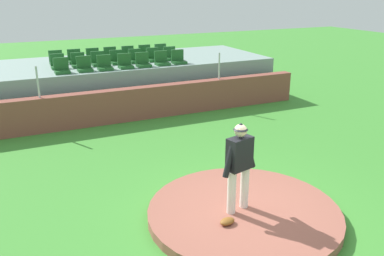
% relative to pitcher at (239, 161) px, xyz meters
% --- Properties ---
extents(ground_plane, '(60.00, 60.00, 0.00)m').
position_rel_pitcher_xyz_m(ground_plane, '(0.13, -0.03, -1.21)').
color(ground_plane, '#3F8D32').
extents(pitchers_mound, '(3.74, 3.74, 0.19)m').
position_rel_pitcher_xyz_m(pitchers_mound, '(0.13, -0.03, -1.12)').
color(pitchers_mound, '#9A5748').
rests_on(pitchers_mound, ground_plane).
extents(pitcher, '(0.83, 0.37, 1.77)m').
position_rel_pitcher_xyz_m(pitcher, '(0.00, 0.00, 0.00)').
color(pitcher, white).
rests_on(pitcher, pitchers_mound).
extents(baseball, '(0.07, 0.07, 0.07)m').
position_rel_pitcher_xyz_m(baseball, '(0.52, 0.66, -0.99)').
color(baseball, white).
rests_on(baseball, pitchers_mound).
extents(fielding_glove, '(0.33, 0.26, 0.11)m').
position_rel_pitcher_xyz_m(fielding_glove, '(-0.43, -0.36, -0.97)').
color(fielding_glove, brown).
rests_on(fielding_glove, pitchers_mound).
extents(brick_barrier, '(12.43, 0.40, 1.09)m').
position_rel_pitcher_xyz_m(brick_barrier, '(0.13, 6.81, -0.67)').
color(brick_barrier, brown).
rests_on(brick_barrier, ground_plane).
extents(fence_post_left, '(0.06, 0.06, 0.95)m').
position_rel_pitcher_xyz_m(fence_post_left, '(-2.87, 6.81, 0.36)').
color(fence_post_left, silver).
rests_on(fence_post_left, brick_barrier).
extents(fence_post_right, '(0.06, 0.06, 0.95)m').
position_rel_pitcher_xyz_m(fence_post_right, '(3.27, 6.81, 0.36)').
color(fence_post_right, silver).
rests_on(fence_post_right, brick_barrier).
extents(bleacher_platform, '(12.00, 4.20, 1.54)m').
position_rel_pitcher_xyz_m(bleacher_platform, '(0.13, 9.59, -0.44)').
color(bleacher_platform, gray).
rests_on(bleacher_platform, ground_plane).
extents(stadium_chair_0, '(0.48, 0.44, 0.50)m').
position_rel_pitcher_xyz_m(stadium_chair_0, '(-1.99, 8.04, 0.48)').
color(stadium_chair_0, '#215A27').
rests_on(stadium_chair_0, bleacher_platform).
extents(stadium_chair_1, '(0.48, 0.44, 0.50)m').
position_rel_pitcher_xyz_m(stadium_chair_1, '(-1.25, 8.05, 0.48)').
color(stadium_chair_1, '#215A27').
rests_on(stadium_chair_1, bleacher_platform).
extents(stadium_chair_2, '(0.48, 0.44, 0.50)m').
position_rel_pitcher_xyz_m(stadium_chair_2, '(-0.57, 8.00, 0.48)').
color(stadium_chair_2, '#215A27').
rests_on(stadium_chair_2, bleacher_platform).
extents(stadium_chair_3, '(0.48, 0.44, 0.50)m').
position_rel_pitcher_xyz_m(stadium_chair_3, '(0.16, 8.00, 0.48)').
color(stadium_chair_3, '#215A27').
rests_on(stadium_chair_3, bleacher_platform).
extents(stadium_chair_4, '(0.48, 0.44, 0.50)m').
position_rel_pitcher_xyz_m(stadium_chair_4, '(0.81, 8.00, 0.48)').
color(stadium_chair_4, '#215A27').
rests_on(stadium_chair_4, bleacher_platform).
extents(stadium_chair_5, '(0.48, 0.44, 0.50)m').
position_rel_pitcher_xyz_m(stadium_chair_5, '(1.55, 8.04, 0.48)').
color(stadium_chair_5, '#215A27').
rests_on(stadium_chair_5, bleacher_platform).
extents(stadium_chair_6, '(0.48, 0.44, 0.50)m').
position_rel_pitcher_xyz_m(stadium_chair_6, '(2.21, 8.05, 0.48)').
color(stadium_chair_6, '#215A27').
rests_on(stadium_chair_6, bleacher_platform).
extents(stadium_chair_7, '(0.48, 0.44, 0.50)m').
position_rel_pitcher_xyz_m(stadium_chair_7, '(-2.00, 8.93, 0.48)').
color(stadium_chair_7, '#215A27').
rests_on(stadium_chair_7, bleacher_platform).
extents(stadium_chair_8, '(0.48, 0.44, 0.50)m').
position_rel_pitcher_xyz_m(stadium_chair_8, '(-1.29, 8.91, 0.48)').
color(stadium_chair_8, '#215A27').
rests_on(stadium_chair_8, bleacher_platform).
extents(stadium_chair_9, '(0.48, 0.44, 0.50)m').
position_rel_pitcher_xyz_m(stadium_chair_9, '(-0.59, 8.90, 0.48)').
color(stadium_chair_9, '#215A27').
rests_on(stadium_chair_9, bleacher_platform).
extents(stadium_chair_10, '(0.48, 0.44, 0.50)m').
position_rel_pitcher_xyz_m(stadium_chair_10, '(0.12, 8.94, 0.48)').
color(stadium_chair_10, '#215A27').
rests_on(stadium_chair_10, bleacher_platform).
extents(stadium_chair_11, '(0.48, 0.44, 0.50)m').
position_rel_pitcher_xyz_m(stadium_chair_11, '(0.83, 8.91, 0.48)').
color(stadium_chair_11, '#215A27').
rests_on(stadium_chair_11, bleacher_platform).
extents(stadium_chair_12, '(0.48, 0.44, 0.50)m').
position_rel_pitcher_xyz_m(stadium_chair_12, '(1.55, 8.93, 0.48)').
color(stadium_chair_12, '#215A27').
rests_on(stadium_chair_12, bleacher_platform).
extents(stadium_chair_13, '(0.48, 0.44, 0.50)m').
position_rel_pitcher_xyz_m(stadium_chair_13, '(2.25, 8.94, 0.48)').
color(stadium_chair_13, '#215A27').
rests_on(stadium_chair_13, bleacher_platform).
extents(stadium_chair_14, '(0.48, 0.44, 0.50)m').
position_rel_pitcher_xyz_m(stadium_chair_14, '(-1.94, 9.81, 0.48)').
color(stadium_chair_14, '#215A27').
rests_on(stadium_chair_14, bleacher_platform).
extents(stadium_chair_15, '(0.48, 0.44, 0.50)m').
position_rel_pitcher_xyz_m(stadium_chair_15, '(-1.27, 9.83, 0.48)').
color(stadium_chair_15, '#215A27').
rests_on(stadium_chair_15, bleacher_platform).
extents(stadium_chair_16, '(0.48, 0.44, 0.50)m').
position_rel_pitcher_xyz_m(stadium_chair_16, '(-0.58, 9.81, 0.48)').
color(stadium_chair_16, '#215A27').
rests_on(stadium_chair_16, bleacher_platform).
extents(stadium_chair_17, '(0.48, 0.44, 0.50)m').
position_rel_pitcher_xyz_m(stadium_chair_17, '(0.11, 9.83, 0.48)').
color(stadium_chair_17, '#215A27').
rests_on(stadium_chair_17, bleacher_platform).
extents(stadium_chair_18, '(0.48, 0.44, 0.50)m').
position_rel_pitcher_xyz_m(stadium_chair_18, '(0.81, 9.80, 0.48)').
color(stadium_chair_18, '#215A27').
rests_on(stadium_chair_18, bleacher_platform).
extents(stadium_chair_19, '(0.48, 0.44, 0.50)m').
position_rel_pitcher_xyz_m(stadium_chair_19, '(1.52, 9.84, 0.48)').
color(stadium_chair_19, '#215A27').
rests_on(stadium_chair_19, bleacher_platform).
extents(stadium_chair_20, '(0.48, 0.44, 0.50)m').
position_rel_pitcher_xyz_m(stadium_chair_20, '(2.21, 9.83, 0.48)').
color(stadium_chair_20, '#215A27').
rests_on(stadium_chair_20, bleacher_platform).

